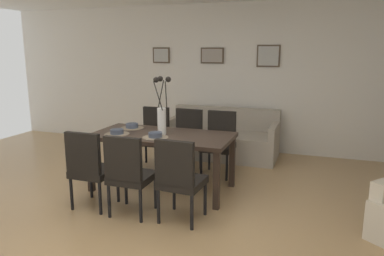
{
  "coord_description": "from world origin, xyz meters",
  "views": [
    {
      "loc": [
        1.64,
        -3.3,
        1.81
      ],
      "look_at": [
        0.16,
        0.9,
        0.86
      ],
      "focal_mm": 34.62,
      "sensor_mm": 36.0,
      "label": 1
    }
  ],
  "objects_px": {
    "sofa": "(222,140)",
    "bowl_near_left": "(117,131)",
    "dining_chair_far_left": "(129,172)",
    "bowl_near_right": "(132,125)",
    "dining_chair_near_right": "(154,134)",
    "framed_picture_left": "(161,55)",
    "dining_table": "(162,140)",
    "dining_chair_mid_left": "(179,176)",
    "dining_chair_near_left": "(90,166)",
    "dining_chair_mid_right": "(219,140)",
    "framed_picture_right": "(268,56)",
    "bowl_far_left": "(155,134)",
    "dining_chair_far_right": "(186,137)",
    "centerpiece_vase": "(162,112)",
    "framed_picture_center": "(212,56)"
  },
  "relations": [
    {
      "from": "dining_chair_near_left",
      "to": "bowl_near_right",
      "type": "height_order",
      "value": "dining_chair_near_left"
    },
    {
      "from": "dining_chair_mid_right",
      "to": "bowl_near_left",
      "type": "distance_m",
      "value": 1.52
    },
    {
      "from": "dining_chair_near_left",
      "to": "dining_chair_mid_right",
      "type": "bearing_deg",
      "value": 57.71
    },
    {
      "from": "bowl_near_left",
      "to": "sofa",
      "type": "xyz_separation_m",
      "value": [
        0.87,
        1.97,
        -0.5
      ]
    },
    {
      "from": "dining_table",
      "to": "dining_chair_mid_left",
      "type": "relative_size",
      "value": 1.96
    },
    {
      "from": "dining_table",
      "to": "dining_chair_far_left",
      "type": "relative_size",
      "value": 1.96
    },
    {
      "from": "framed_picture_left",
      "to": "dining_chair_far_right",
      "type": "bearing_deg",
      "value": -53.98
    },
    {
      "from": "centerpiece_vase",
      "to": "dining_chair_near_left",
      "type": "bearing_deg",
      "value": -122.18
    },
    {
      "from": "dining_chair_near_left",
      "to": "dining_chair_mid_right",
      "type": "xyz_separation_m",
      "value": [
        1.06,
        1.68,
        0.0
      ]
    },
    {
      "from": "bowl_near_right",
      "to": "sofa",
      "type": "distance_m",
      "value": 1.86
    },
    {
      "from": "bowl_near_right",
      "to": "dining_chair_mid_left",
      "type": "bearing_deg",
      "value": -43.04
    },
    {
      "from": "framed_picture_right",
      "to": "bowl_far_left",
      "type": "bearing_deg",
      "value": -112.16
    },
    {
      "from": "centerpiece_vase",
      "to": "framed_picture_right",
      "type": "height_order",
      "value": "framed_picture_right"
    },
    {
      "from": "dining_chair_near_right",
      "to": "centerpiece_vase",
      "type": "relative_size",
      "value": 1.25
    },
    {
      "from": "centerpiece_vase",
      "to": "bowl_near_left",
      "type": "distance_m",
      "value": 0.63
    },
    {
      "from": "bowl_near_left",
      "to": "sofa",
      "type": "relative_size",
      "value": 0.09
    },
    {
      "from": "dining_chair_near_right",
      "to": "bowl_near_left",
      "type": "xyz_separation_m",
      "value": [
        -0.01,
        -1.07,
        0.27
      ]
    },
    {
      "from": "dining_chair_far_right",
      "to": "bowl_near_right",
      "type": "relative_size",
      "value": 5.41
    },
    {
      "from": "bowl_near_left",
      "to": "dining_chair_near_left",
      "type": "bearing_deg",
      "value": -88.73
    },
    {
      "from": "dining_chair_far_right",
      "to": "bowl_near_right",
      "type": "xyz_separation_m",
      "value": [
        -0.55,
        -0.66,
        0.27
      ]
    },
    {
      "from": "dining_chair_far_left",
      "to": "sofa",
      "type": "height_order",
      "value": "dining_chair_far_left"
    },
    {
      "from": "dining_chair_far_left",
      "to": "bowl_near_left",
      "type": "height_order",
      "value": "dining_chair_far_left"
    },
    {
      "from": "centerpiece_vase",
      "to": "dining_chair_far_left",
      "type": "bearing_deg",
      "value": -90.99
    },
    {
      "from": "dining_chair_far_left",
      "to": "bowl_near_right",
      "type": "distance_m",
      "value": 1.22
    },
    {
      "from": "dining_chair_mid_right",
      "to": "bowl_near_left",
      "type": "height_order",
      "value": "dining_chair_mid_right"
    },
    {
      "from": "dining_table",
      "to": "dining_chair_near_left",
      "type": "relative_size",
      "value": 1.96
    },
    {
      "from": "centerpiece_vase",
      "to": "bowl_far_left",
      "type": "height_order",
      "value": "centerpiece_vase"
    },
    {
      "from": "dining_chair_far_left",
      "to": "bowl_near_right",
      "type": "bearing_deg",
      "value": 116.29
    },
    {
      "from": "framed_picture_center",
      "to": "bowl_far_left",
      "type": "bearing_deg",
      "value": -90.0
    },
    {
      "from": "bowl_near_left",
      "to": "dining_chair_mid_left",
      "type": "bearing_deg",
      "value": -29.74
    },
    {
      "from": "dining_chair_mid_left",
      "to": "dining_chair_mid_right",
      "type": "height_order",
      "value": "same"
    },
    {
      "from": "dining_chair_near_right",
      "to": "dining_chair_far_left",
      "type": "height_order",
      "value": "same"
    },
    {
      "from": "dining_chair_mid_left",
      "to": "centerpiece_vase",
      "type": "bearing_deg",
      "value": 123.97
    },
    {
      "from": "dining_chair_far_left",
      "to": "dining_chair_far_right",
      "type": "distance_m",
      "value": 1.72
    },
    {
      "from": "bowl_near_right",
      "to": "framed_picture_center",
      "type": "relative_size",
      "value": 0.4
    },
    {
      "from": "dining_chair_far_right",
      "to": "framed_picture_center",
      "type": "relative_size",
      "value": 2.16
    },
    {
      "from": "sofa",
      "to": "bowl_near_left",
      "type": "bearing_deg",
      "value": -113.89
    },
    {
      "from": "centerpiece_vase",
      "to": "sofa",
      "type": "relative_size",
      "value": 0.39
    },
    {
      "from": "dining_chair_near_left",
      "to": "dining_chair_near_right",
      "type": "bearing_deg",
      "value": 90.05
    },
    {
      "from": "dining_table",
      "to": "bowl_near_left",
      "type": "bearing_deg",
      "value": -159.75
    },
    {
      "from": "bowl_near_right",
      "to": "framed_picture_left",
      "type": "distance_m",
      "value": 2.29
    },
    {
      "from": "dining_chair_far_left",
      "to": "dining_chair_far_right",
      "type": "relative_size",
      "value": 1.0
    },
    {
      "from": "dining_chair_mid_right",
      "to": "framed_picture_left",
      "type": "height_order",
      "value": "framed_picture_left"
    },
    {
      "from": "dining_chair_near_right",
      "to": "framed_picture_left",
      "type": "relative_size",
      "value": 2.72
    },
    {
      "from": "dining_chair_far_right",
      "to": "dining_chair_mid_right",
      "type": "xyz_separation_m",
      "value": [
        0.52,
        -0.01,
        0.0
      ]
    },
    {
      "from": "framed_picture_center",
      "to": "dining_chair_mid_right",
      "type": "bearing_deg",
      "value": -69.08
    },
    {
      "from": "centerpiece_vase",
      "to": "bowl_near_right",
      "type": "xyz_separation_m",
      "value": [
        -0.54,
        0.2,
        -0.24
      ]
    },
    {
      "from": "bowl_near_left",
      "to": "framed_picture_center",
      "type": "bearing_deg",
      "value": 77.56
    },
    {
      "from": "dining_chair_mid_right",
      "to": "bowl_far_left",
      "type": "xyz_separation_m",
      "value": [
        -0.54,
        -1.04,
        0.27
      ]
    },
    {
      "from": "dining_chair_far_right",
      "to": "framed_picture_center",
      "type": "distance_m",
      "value": 1.83
    }
  ]
}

